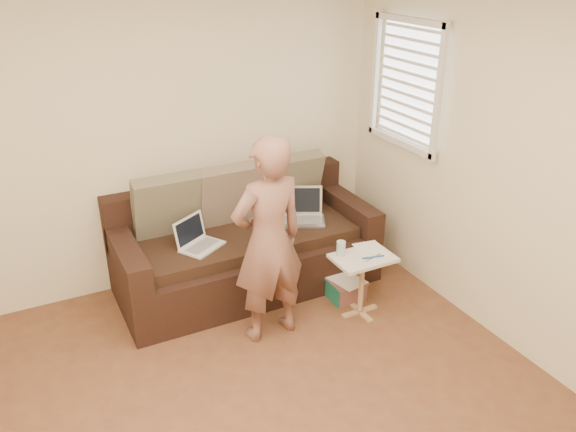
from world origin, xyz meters
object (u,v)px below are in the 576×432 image
(laptop_white, at_px, (202,248))
(side_table, at_px, (361,285))
(sofa, at_px, (246,242))
(striped_box, at_px, (345,288))
(laptop_silver, at_px, (302,222))
(drinking_glass, at_px, (341,248))
(person, at_px, (268,241))

(laptop_white, bearing_deg, side_table, -65.14)
(sofa, distance_m, striped_box, 0.93)
(side_table, xyz_separation_m, striped_box, (0.01, 0.24, -0.17))
(sofa, bearing_deg, laptop_white, -166.26)
(laptop_silver, bearing_deg, drinking_glass, -65.16)
(drinking_glass, bearing_deg, laptop_silver, 87.98)
(sofa, height_order, side_table, sofa)
(person, xyz_separation_m, drinking_glass, (0.63, 0.01, -0.22))
(laptop_silver, distance_m, person, 0.98)
(person, bearing_deg, laptop_silver, -138.66)
(laptop_white, height_order, side_table, laptop_white)
(laptop_silver, relative_size, person, 0.24)
(laptop_silver, bearing_deg, side_table, -54.15)
(laptop_white, bearing_deg, drinking_glass, -65.12)
(striped_box, bearing_deg, laptop_silver, 103.57)
(laptop_silver, bearing_deg, sofa, -157.71)
(person, bearing_deg, side_table, 168.12)
(laptop_silver, height_order, striped_box, laptop_silver)
(person, relative_size, side_table, 3.06)
(person, height_order, striped_box, person)
(laptop_silver, distance_m, striped_box, 0.70)
(sofa, relative_size, drinking_glass, 18.33)
(sofa, relative_size, laptop_white, 6.60)
(sofa, bearing_deg, laptop_silver, -4.57)
(laptop_white, height_order, person, person)
(side_table, distance_m, striped_box, 0.30)
(sofa, relative_size, laptop_silver, 5.66)
(person, xyz_separation_m, striped_box, (0.78, 0.15, -0.71))
(laptop_silver, bearing_deg, person, -106.72)
(sofa, height_order, drinking_glass, sofa)
(person, distance_m, drinking_glass, 0.66)
(person, relative_size, drinking_glass, 13.30)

